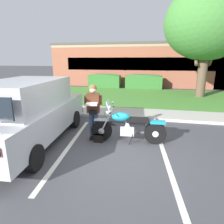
{
  "coord_description": "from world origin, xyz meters",
  "views": [
    {
      "loc": [
        0.87,
        -4.55,
        2.4
      ],
      "look_at": [
        -0.33,
        1.05,
        0.85
      ],
      "focal_mm": 30.99,
      "sensor_mm": 36.0,
      "label": 1
    }
  ],
  "objects": [
    {
      "name": "rider_person",
      "position": [
        -0.86,
        0.83,
        1.01
      ],
      "size": [
        0.53,
        0.62,
        1.7
      ],
      "color": "black",
      "rests_on": "ground"
    },
    {
      "name": "ground_plane",
      "position": [
        0.0,
        0.0,
        0.0
      ],
      "size": [
        140.0,
        140.0,
        0.0
      ],
      "primitive_type": "plane",
      "color": "#424247"
    },
    {
      "name": "shade_tree",
      "position": [
        3.87,
        8.98,
        4.55
      ],
      "size": [
        5.21,
        5.21,
        6.79
      ],
      "color": "brown",
      "rests_on": "ground"
    },
    {
      "name": "stall_stripe_1",
      "position": [
        1.25,
        0.2,
        0.0
      ],
      "size": [
        0.6,
        4.39,
        0.01
      ],
      "primitive_type": "cube",
      "rotation": [
        0.0,
        0.0,
        0.11
      ],
      "color": "silver",
      "rests_on": "ground"
    },
    {
      "name": "stall_stripe_0",
      "position": [
        -1.4,
        0.2,
        0.0
      ],
      "size": [
        0.6,
        4.39,
        0.01
      ],
      "primitive_type": "cube",
      "rotation": [
        0.0,
        0.0,
        0.11
      ],
      "color": "silver",
      "rests_on": "ground"
    },
    {
      "name": "concrete_walk",
      "position": [
        0.0,
        4.07,
        0.04
      ],
      "size": [
        60.0,
        1.5,
        0.08
      ],
      "primitive_type": "cube",
      "color": "#B7B2A8",
      "rests_on": "ground"
    },
    {
      "name": "brick_building",
      "position": [
        1.97,
        18.37,
        1.97
      ],
      "size": [
        21.67,
        11.0,
        3.94
      ],
      "color": "#93513D",
      "rests_on": "ground"
    },
    {
      "name": "hedge_left",
      "position": [
        -3.39,
        12.06,
        0.65
      ],
      "size": [
        2.79,
        0.9,
        1.24
      ],
      "color": "#336B2D",
      "rests_on": "ground"
    },
    {
      "name": "curb_strip",
      "position": [
        0.0,
        3.22,
        0.06
      ],
      "size": [
        60.0,
        0.2,
        0.12
      ],
      "primitive_type": "cube",
      "color": "#B7B2A8",
      "rests_on": "ground"
    },
    {
      "name": "motorcycle",
      "position": [
        0.28,
        0.86,
        0.49
      ],
      "size": [
        2.24,
        0.82,
        1.26
      ],
      "color": "black",
      "rests_on": "ground"
    },
    {
      "name": "hedge_center_left",
      "position": [
        0.03,
        12.06,
        0.65
      ],
      "size": [
        3.04,
        0.9,
        1.24
      ],
      "color": "#336B2D",
      "rests_on": "ground"
    },
    {
      "name": "handbag",
      "position": [
        -0.66,
        0.63,
        0.14
      ],
      "size": [
        0.28,
        0.13,
        0.36
      ],
      "color": "black",
      "rests_on": "ground"
    },
    {
      "name": "grass_lawn",
      "position": [
        0.0,
        8.33,
        0.03
      ],
      "size": [
        60.0,
        7.03,
        0.06
      ],
      "primitive_type": "cube",
      "color": "#478433",
      "rests_on": "ground"
    },
    {
      "name": "parked_suv_adjacent",
      "position": [
        -2.66,
        0.21,
        0.96
      ],
      "size": [
        2.32,
        4.98,
        1.86
      ],
      "color": "#B7BABF",
      "rests_on": "ground"
    }
  ]
}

